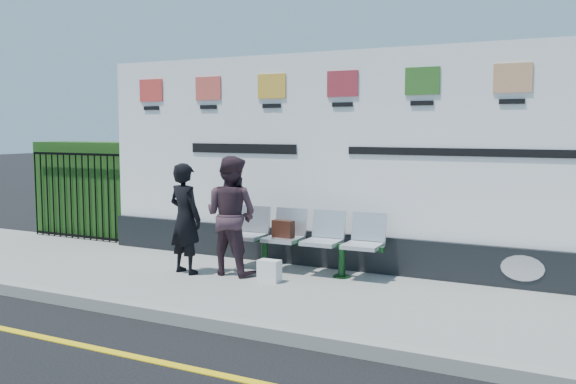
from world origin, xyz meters
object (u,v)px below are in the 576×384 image
(billboard, at_px, (344,175))
(woman_right, at_px, (231,215))
(bench, at_px, (302,256))
(woman_left, at_px, (185,218))

(billboard, distance_m, woman_right, 1.66)
(bench, bearing_deg, woman_right, -151.74)
(billboard, height_order, woman_right, billboard)
(billboard, relative_size, woman_left, 5.37)
(woman_left, bearing_deg, bench, -140.24)
(billboard, bearing_deg, woman_right, -138.50)
(billboard, distance_m, woman_left, 2.25)
(bench, bearing_deg, woman_left, -154.58)
(woman_left, height_order, woman_right, woman_right)
(bench, height_order, woman_right, woman_right)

